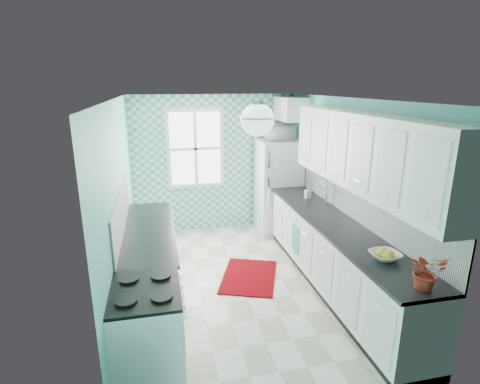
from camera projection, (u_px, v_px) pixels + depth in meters
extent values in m
cube|color=silver|center=(240.00, 284.00, 5.22)|extent=(3.00, 4.40, 0.02)
cube|color=white|center=(240.00, 98.00, 4.52)|extent=(3.00, 4.40, 0.02)
cube|color=#62C7BE|center=(215.00, 163.00, 6.94)|extent=(3.00, 0.02, 2.50)
cube|color=#62C7BE|center=(305.00, 282.00, 2.80)|extent=(3.00, 0.02, 2.50)
cube|color=#62C7BE|center=(120.00, 205.00, 4.55)|extent=(0.02, 4.40, 2.50)
cube|color=#62C7BE|center=(347.00, 191.00, 5.18)|extent=(0.02, 4.40, 2.50)
cube|color=#49AAA5|center=(215.00, 164.00, 6.92)|extent=(3.00, 0.01, 2.50)
cube|color=white|center=(195.00, 149.00, 6.74)|extent=(1.04, 0.05, 1.44)
cube|color=white|center=(196.00, 149.00, 6.72)|extent=(0.90, 0.02, 1.30)
cube|color=white|center=(360.00, 203.00, 4.82)|extent=(0.02, 3.60, 0.51)
cube|color=white|center=(121.00, 211.00, 4.50)|extent=(0.02, 2.15, 0.51)
cube|color=white|center=(362.00, 152.00, 4.40)|extent=(0.33, 3.20, 0.90)
cube|color=white|center=(290.00, 109.00, 6.58)|extent=(0.40, 0.74, 0.40)
cylinder|color=silver|center=(258.00, 104.00, 3.78)|extent=(0.14, 0.14, 0.04)
cylinder|color=silver|center=(258.00, 111.00, 3.80)|extent=(0.02, 0.02, 0.12)
sphere|color=white|center=(257.00, 120.00, 3.82)|extent=(0.34, 0.34, 0.34)
cube|color=white|center=(335.00, 258.00, 4.97)|extent=(0.60, 3.60, 0.90)
cube|color=black|center=(336.00, 225.00, 4.83)|extent=(0.63, 3.60, 0.04)
cube|color=white|center=(150.00, 265.00, 4.77)|extent=(0.60, 2.15, 0.90)
cube|color=black|center=(149.00, 231.00, 4.64)|extent=(0.63, 2.15, 0.04)
cube|color=silver|center=(278.00, 187.00, 6.88)|extent=(0.74, 0.70, 1.71)
cube|color=silver|center=(285.00, 170.00, 6.44)|extent=(0.73, 0.01, 0.02)
cube|color=silver|center=(269.00, 159.00, 6.31)|extent=(0.03, 0.03, 0.30)
cube|color=silver|center=(268.00, 193.00, 6.47)|extent=(0.03, 0.03, 0.54)
cube|color=white|center=(148.00, 335.00, 3.40)|extent=(0.61, 0.78, 0.92)
cube|color=black|center=(145.00, 290.00, 3.27)|extent=(0.61, 0.78, 0.03)
cube|color=black|center=(182.00, 325.00, 3.45)|extent=(0.01, 0.51, 0.31)
cube|color=silver|center=(314.00, 206.00, 5.56)|extent=(0.56, 0.47, 0.12)
cylinder|color=silver|center=(327.00, 193.00, 5.55)|extent=(0.02, 0.02, 0.30)
torus|color=silver|center=(323.00, 181.00, 5.48)|extent=(0.16, 0.02, 0.16)
cube|color=#760004|center=(249.00, 276.00, 5.38)|extent=(1.06, 1.24, 0.02)
cube|color=#68B19A|center=(296.00, 239.00, 5.50)|extent=(0.05, 0.27, 0.40)
imported|color=white|center=(385.00, 256.00, 3.83)|extent=(0.33, 0.33, 0.08)
imported|color=#AF1A0F|center=(427.00, 271.00, 3.24)|extent=(0.34, 0.31, 0.34)
imported|color=#A3B9BD|center=(308.00, 192.00, 5.88)|extent=(0.09, 0.09, 0.19)
imported|color=silver|center=(280.00, 133.00, 6.61)|extent=(0.51, 0.36, 0.27)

